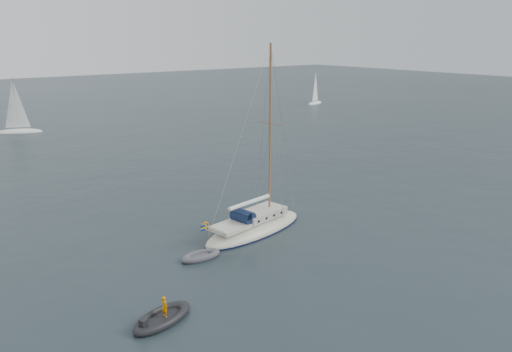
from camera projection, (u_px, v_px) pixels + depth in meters
ground at (274, 241)px, 32.83m from camera, size 300.00×300.00×0.00m
sailboat at (254, 218)px, 34.23m from camera, size 9.27×2.78×13.20m
dinghy at (201, 256)px, 30.27m from camera, size 2.61×1.18×0.37m
rib at (162, 318)px, 23.59m from camera, size 3.41×1.55×1.24m
distant_yacht_b at (315, 89)px, 98.68m from camera, size 5.25×2.80×6.96m
distant_yacht_c at (16, 108)px, 68.72m from camera, size 6.14×3.27×8.13m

